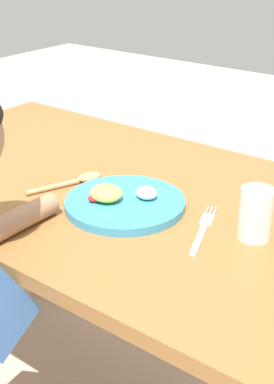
# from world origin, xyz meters

# --- Properties ---
(dining_table) EXTENTS (1.40, 0.75, 0.70)m
(dining_table) POSITION_xyz_m (0.00, 0.00, 0.58)
(dining_table) COLOR brown
(dining_table) RESTS_ON ground_plane
(plate) EXTENTS (0.26, 0.26, 0.05)m
(plate) POSITION_xyz_m (0.07, -0.07, 0.72)
(plate) COLOR teal
(plate) RESTS_ON dining_table
(fork) EXTENTS (0.08, 0.20, 0.01)m
(fork) POSITION_xyz_m (0.26, -0.05, 0.71)
(fork) COLOR silver
(fork) RESTS_ON dining_table
(spoon) EXTENTS (0.10, 0.19, 0.02)m
(spoon) POSITION_xyz_m (-0.09, -0.03, 0.71)
(spoon) COLOR tan
(spoon) RESTS_ON dining_table
(drinking_cup) EXTENTS (0.07, 0.07, 0.11)m
(drinking_cup) POSITION_xyz_m (0.36, -0.02, 0.76)
(drinking_cup) COLOR silver
(drinking_cup) RESTS_ON dining_table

